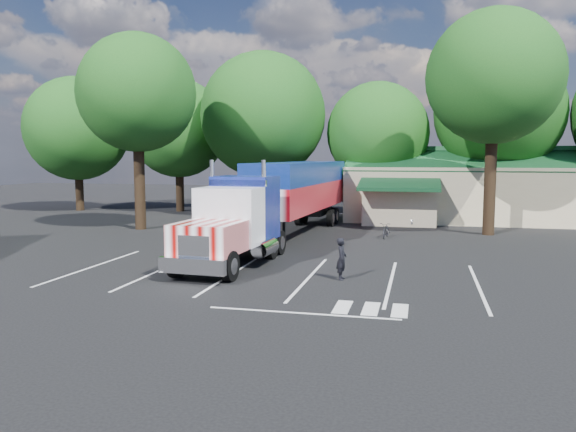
% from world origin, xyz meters
% --- Properties ---
extents(ground, '(120.00, 120.00, 0.00)m').
position_xyz_m(ground, '(0.00, 0.00, 0.00)').
color(ground, black).
rests_on(ground, ground).
extents(event_hall, '(24.20, 14.12, 5.55)m').
position_xyz_m(event_hall, '(13.74, 17.81, 2.21)').
color(event_hall, '#C4B692').
rests_on(event_hall, ground).
extents(tree_row_a, '(9.00, 9.00, 11.68)m').
position_xyz_m(tree_row_a, '(-22.00, 16.50, 7.16)').
color(tree_row_a, black).
rests_on(tree_row_a, ground).
extents(tree_row_b, '(8.40, 8.40, 11.35)m').
position_xyz_m(tree_row_b, '(-13.00, 17.80, 7.13)').
color(tree_row_b, black).
rests_on(tree_row_b, ground).
extents(tree_row_c, '(10.00, 10.00, 13.05)m').
position_xyz_m(tree_row_c, '(-5.00, 16.20, 8.04)').
color(tree_row_c, black).
rests_on(tree_row_c, ground).
extents(tree_row_d, '(8.00, 8.00, 10.60)m').
position_xyz_m(tree_row_d, '(4.00, 17.50, 6.58)').
color(tree_row_d, black).
rests_on(tree_row_d, ground).
extents(tree_row_e, '(9.60, 9.60, 12.90)m').
position_xyz_m(tree_row_e, '(13.00, 18.00, 8.09)').
color(tree_row_e, black).
rests_on(tree_row_e, ground).
extents(tree_near_left, '(7.60, 7.60, 12.65)m').
position_xyz_m(tree_near_left, '(-10.50, 6.00, 8.81)').
color(tree_near_left, black).
rests_on(tree_near_left, ground).
extents(tree_near_right, '(8.00, 8.00, 13.50)m').
position_xyz_m(tree_near_right, '(11.50, 8.50, 9.46)').
color(tree_near_right, black).
rests_on(tree_near_right, ground).
extents(semi_truck, '(4.37, 22.26, 4.64)m').
position_xyz_m(semi_truck, '(-0.08, 3.83, 2.62)').
color(semi_truck, black).
rests_on(semi_truck, ground).
extents(woman, '(0.40, 0.61, 1.64)m').
position_xyz_m(woman, '(4.50, -6.00, 0.82)').
color(woman, black).
rests_on(woman, ground).
extents(bicycle, '(0.79, 1.79, 0.91)m').
position_xyz_m(bicycle, '(5.50, 5.73, 0.46)').
color(bicycle, black).
rests_on(bicycle, ground).
extents(silver_sedan, '(4.51, 3.04, 1.41)m').
position_xyz_m(silver_sedan, '(5.28, 12.52, 0.70)').
color(silver_sedan, '#A9ACB1').
rests_on(silver_sedan, ground).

